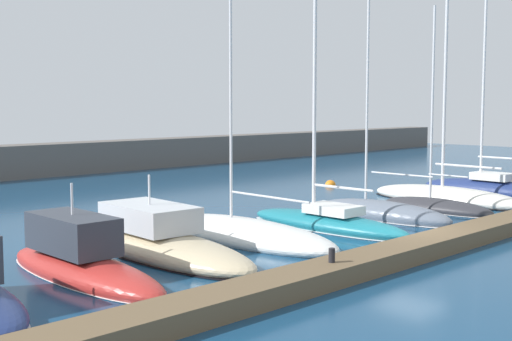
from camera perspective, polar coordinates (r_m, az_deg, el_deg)
The scene contains 14 objects.
ground_plane at distance 27.39m, azimuth 12.64°, elevation -5.95°, with size 120.00×120.00×0.00m, color navy.
dock_pier at distance 26.62m, azimuth 15.21°, elevation -5.68°, with size 36.35×1.50×0.60m, color brown.
breakwater_seawall at distance 52.58m, azimuth -19.30°, elevation 0.69°, with size 108.00×2.51×2.41m, color #5B5651.
motorboat_red_second at distance 22.40m, azimuth -14.30°, elevation -7.42°, with size 2.31×8.39×3.34m.
motorboat_sand_third at distance 25.29m, azimuth -8.20°, elevation -5.92°, with size 3.61×10.51×3.20m.
sailboat_white_fourth at distance 27.61m, azimuth -0.91°, elevation -5.23°, with size 3.57×9.61×15.52m.
sailboat_teal_fifth at distance 29.96m, azimuth 5.90°, elevation -4.04°, with size 2.19×8.50×16.65m.
sailboat_slate_sixth at distance 32.99m, azimuth 10.33°, elevation -3.46°, with size 2.04×7.44×13.37m.
sailboat_charcoal_seventh at distance 35.94m, azimuth 14.71°, elevation -2.91°, with size 2.30×6.35×10.52m.
sailboat_ivory_eighth at distance 39.46m, azimuth 15.50°, elevation -2.07°, with size 3.56×9.71×16.46m.
sailboat_navy_ninth at distance 42.75m, azimuth 18.63°, elevation -1.38°, with size 2.44×8.59×16.56m.
mooring_buoy_orange at distance 45.72m, azimuth 6.17°, elevation -1.24°, with size 0.72×0.72×0.72m, color orange.
mooring_buoy_red at distance 33.11m, azimuth -15.96°, elevation -4.04°, with size 0.59×0.59×0.59m, color red.
dock_bollard at distance 21.16m, azimuth 6.29°, elevation -6.98°, with size 0.20×0.20×0.44m, color black.
Camera 1 is at (-22.74, -14.27, 5.41)m, focal length 48.36 mm.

